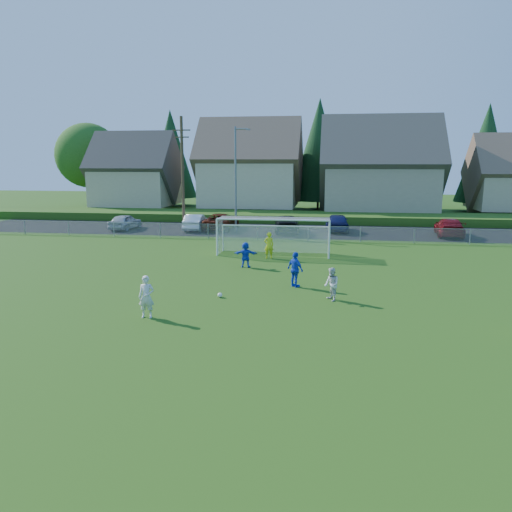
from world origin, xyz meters
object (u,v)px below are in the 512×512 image
object	(u,v)px
goalkeeper	(269,245)
car_d	(287,224)
player_white_a	(146,297)
player_blue_b	(246,255)
car_e	(337,222)
car_g	(449,227)
car_b	(196,222)
player_white_b	(332,284)
car_a	(125,222)
soccer_ball	(220,295)
player_blue_a	(295,270)
car_c	(221,221)
soccer_goal	(274,230)

from	to	relation	value
goalkeeper	car_d	bearing A→B (deg)	-108.55
player_white_a	player_blue_b	size ratio (longest dim) A/B	1.14
car_e	car_g	size ratio (longest dim) A/B	0.91
player_blue_b	player_white_a	bearing A→B (deg)	73.81
player_white_a	car_e	xyz separation A→B (m)	(7.72, 26.15, -0.06)
car_b	car_e	bearing A→B (deg)	-178.79
player_white_b	player_blue_b	xyz separation A→B (m)	(-5.00, 6.46, 0.00)
car_a	soccer_ball	bearing A→B (deg)	127.44
player_blue_a	goalkeeper	distance (m)	7.44
player_blue_b	soccer_ball	bearing A→B (deg)	86.16
player_white_b	car_g	xyz separation A→B (m)	(9.61, 21.01, -0.00)
goalkeeper	car_c	xyz separation A→B (m)	(-5.99, 12.88, -0.11)
player_white_a	car_c	xyz separation A→B (m)	(-2.70, 25.80, -0.12)
player_blue_a	player_blue_b	size ratio (longest dim) A/B	1.17
goalkeeper	player_blue_b	bearing A→B (deg)	52.50
car_d	car_e	distance (m)	4.54
car_b	car_e	distance (m)	12.65
player_white_a	car_b	world-z (taller)	player_white_a
player_white_b	car_a	size ratio (longest dim) A/B	0.37
car_a	soccer_goal	bearing A→B (deg)	150.35
car_b	car_c	size ratio (longest dim) A/B	0.82
player_blue_a	player_white_a	bearing A→B (deg)	89.77
soccer_ball	car_a	size ratio (longest dim) A/B	0.05
player_white_a	player_blue_a	xyz separation A→B (m)	(5.49, 5.81, 0.02)
car_g	car_c	bearing A→B (deg)	2.57
player_white_a	player_white_b	distance (m)	8.11
car_b	car_e	xyz separation A→B (m)	(12.61, 1.09, 0.08)
player_white_a	goalkeeper	world-z (taller)	player_white_a
player_blue_a	car_a	distance (m)	25.21
car_c	car_e	world-z (taller)	car_e
car_a	car_c	distance (m)	8.74
car_e	soccer_ball	bearing A→B (deg)	73.48
player_white_b	player_blue_b	distance (m)	8.17
car_c	car_b	bearing A→B (deg)	21.25
car_a	car_b	distance (m)	6.49
player_blue_a	goalkeeper	xyz separation A→B (m)	(-2.21, 7.11, -0.03)
goalkeeper	car_d	xyz separation A→B (m)	(0.10, 11.91, -0.11)
player_white_b	player_blue_a	size ratio (longest dim) A/B	0.85
soccer_ball	player_white_a	distance (m)	4.09
player_white_a	player_blue_a	size ratio (longest dim) A/B	0.97
goalkeeper	car_c	world-z (taller)	goalkeeper
car_d	car_g	world-z (taller)	car_g
car_a	car_g	world-z (taller)	car_g
player_white_b	car_c	size ratio (longest dim) A/B	0.28
soccer_ball	car_d	size ratio (longest dim) A/B	0.04
goalkeeper	car_e	distance (m)	13.95
player_white_a	car_e	size ratio (longest dim) A/B	0.37
player_blue_b	car_c	xyz separation A→B (m)	(-4.97, 15.76, -0.01)
car_e	soccer_goal	size ratio (longest dim) A/B	0.63
car_a	car_d	distance (m)	14.74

